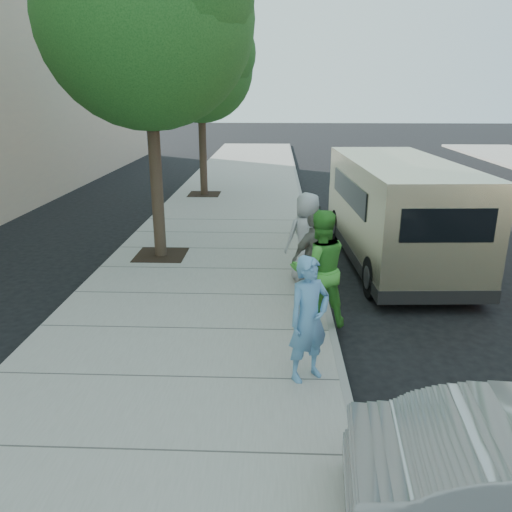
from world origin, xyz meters
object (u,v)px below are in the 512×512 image
Objects in this scene: tree_near at (148,10)px; person_green_shirt at (319,269)px; van at (395,209)px; person_gray_shirt at (307,237)px; parking_meter at (312,225)px; tree_far at (201,64)px; person_striped_polo at (314,257)px; person_officer at (309,319)px.

person_green_shirt is (3.45, -3.67, -4.40)m from tree_near.
person_gray_shirt is (-2.17, -1.70, -0.21)m from van.
parking_meter is 0.76× the size of person_green_shirt.
tree_far is 4.30× the size of parking_meter.
tree_near is 4.52× the size of person_striped_polo.
parking_meter is (3.50, -1.20, -4.30)m from tree_near.
tree_near is 4.07× the size of person_gray_shirt.
van is 4.01× the size of person_striped_polo.
tree_near is 5.81m from person_gray_shirt.
parking_meter is at bearing -104.63° from person_green_shirt.
person_green_shirt is at bearing 57.21° from person_striped_polo.
person_officer is at bearing -116.34° from parking_meter.
person_green_shirt is 1.12m from person_striped_polo.
van is at bearing 1.82° from tree_near.
tree_far reaches higher than person_officer.
person_gray_shirt is (-0.07, 2.15, -0.07)m from person_green_shirt.
person_gray_shirt is at bearing -133.16° from parking_meter.
person_gray_shirt is (0.19, 3.82, 0.05)m from person_officer.
person_gray_shirt is at bearing -69.66° from tree_far.
person_gray_shirt is (3.38, -1.52, -4.47)m from tree_near.
parking_meter is 2.47m from person_green_shirt.
parking_meter is 0.82× the size of person_gray_shirt.
tree_far reaches higher than parking_meter.
person_gray_shirt is (3.38, -9.12, -3.81)m from tree_far.
tree_near is 6.69m from person_green_shirt.
van reaches higher than person_striped_polo.
van is at bearing 32.80° from person_officer.
person_striped_polo is (0.00, 1.11, -0.16)m from person_green_shirt.
tree_near is 6.27m from person_striped_polo.
parking_meter is at bearing -149.15° from van.
parking_meter is at bearing 51.59° from person_officer.
tree_near is 6.99m from van.
van is 2.76m from person_gray_shirt.
person_striped_polo is at bearing -71.22° from tree_far.
tree_near is at bearing 86.81° from person_officer.
tree_far reaches higher than person_green_shirt.
tree_near reaches higher than van.
person_striped_polo is at bearing 50.49° from person_officer.
person_officer is 2.79m from person_striped_polo.
tree_far is 10.44m from person_gray_shirt.
parking_meter is at bearing -124.90° from person_striped_polo.
person_officer is (3.19, -5.34, -4.52)m from tree_near.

